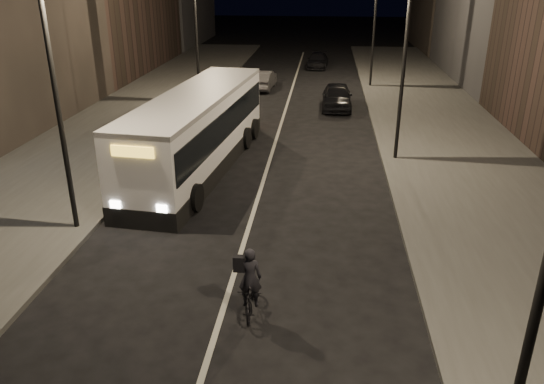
% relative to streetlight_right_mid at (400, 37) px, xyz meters
% --- Properties ---
extents(ground, '(180.00, 180.00, 0.00)m').
position_rel_streetlight_right_mid_xyz_m(ground, '(-5.33, -12.00, -5.36)').
color(ground, black).
rests_on(ground, ground).
extents(sidewalk_right, '(7.00, 70.00, 0.16)m').
position_rel_streetlight_right_mid_xyz_m(sidewalk_right, '(3.17, 2.00, -5.28)').
color(sidewalk_right, '#393936').
rests_on(sidewalk_right, ground).
extents(sidewalk_left, '(7.00, 70.00, 0.16)m').
position_rel_streetlight_right_mid_xyz_m(sidewalk_left, '(-13.83, 2.00, -5.28)').
color(sidewalk_left, '#393936').
rests_on(sidewalk_left, ground).
extents(streetlight_right_mid, '(1.20, 0.44, 8.12)m').
position_rel_streetlight_right_mid_xyz_m(streetlight_right_mid, '(0.00, 0.00, 0.00)').
color(streetlight_right_mid, black).
rests_on(streetlight_right_mid, sidewalk_right).
extents(streetlight_right_far, '(1.20, 0.44, 8.12)m').
position_rel_streetlight_right_mid_xyz_m(streetlight_right_far, '(0.00, 16.00, 0.00)').
color(streetlight_right_far, black).
rests_on(streetlight_right_far, sidewalk_right).
extents(streetlight_left_near, '(1.20, 0.44, 8.12)m').
position_rel_streetlight_right_mid_xyz_m(streetlight_left_near, '(-10.66, -8.00, 0.00)').
color(streetlight_left_near, black).
rests_on(streetlight_left_near, sidewalk_left).
extents(streetlight_left_far, '(1.20, 0.44, 8.12)m').
position_rel_streetlight_right_mid_xyz_m(streetlight_left_far, '(-10.66, 10.00, 0.00)').
color(streetlight_left_far, black).
rests_on(streetlight_left_far, sidewalk_left).
extents(city_bus, '(3.81, 12.33, 3.27)m').
position_rel_streetlight_right_mid_xyz_m(city_bus, '(-8.23, -1.75, -3.58)').
color(city_bus, white).
rests_on(city_bus, ground).
extents(cyclist_on_bicycle, '(0.64, 1.67, 1.90)m').
position_rel_streetlight_right_mid_xyz_m(cyclist_on_bicycle, '(-4.60, -11.92, -4.73)').
color(cyclist_on_bicycle, black).
rests_on(cyclist_on_bicycle, ground).
extents(car_near, '(1.79, 4.41, 1.50)m').
position_rel_streetlight_right_mid_xyz_m(car_near, '(-2.23, 9.49, -4.61)').
color(car_near, black).
rests_on(car_near, ground).
extents(car_mid, '(1.65, 4.14, 1.34)m').
position_rel_streetlight_right_mid_xyz_m(car_mid, '(-7.40, 14.69, -4.69)').
color(car_mid, '#333335').
rests_on(car_mid, ground).
extents(car_far, '(1.94, 4.27, 1.21)m').
position_rel_streetlight_right_mid_xyz_m(car_far, '(-3.71, 24.02, -4.76)').
color(car_far, black).
rests_on(car_far, ground).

